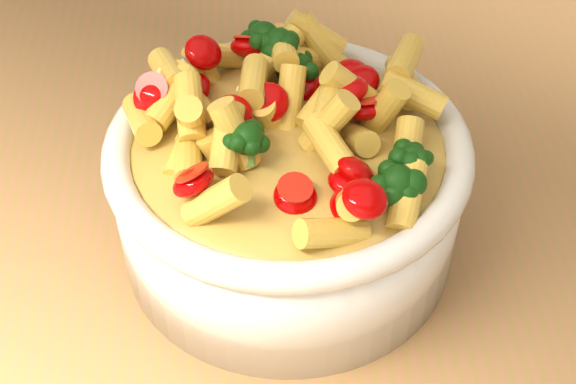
{
  "coord_description": "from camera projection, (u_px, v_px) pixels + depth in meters",
  "views": [
    {
      "loc": [
        -0.05,
        -0.4,
        1.33
      ],
      "look_at": [
        -0.02,
        -0.01,
        0.95
      ],
      "focal_mm": 50.0,
      "sensor_mm": 36.0,
      "label": 1
    }
  ],
  "objects": [
    {
      "name": "serving_bowl",
      "position": [
        288.0,
        191.0,
        0.54
      ],
      "size": [
        0.24,
        0.24,
        0.1
      ],
      "color": "white",
      "rests_on": "table"
    },
    {
      "name": "pasta_salad",
      "position": [
        288.0,
        117.0,
        0.5
      ],
      "size": [
        0.19,
        0.19,
        0.04
      ],
      "color": "#F8D64E",
      "rests_on": "serving_bowl"
    },
    {
      "name": "table",
      "position": [
        312.0,
        311.0,
        0.66
      ],
      "size": [
        1.2,
        0.8,
        0.9
      ],
      "color": "#A97348",
      "rests_on": "ground"
    }
  ]
}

